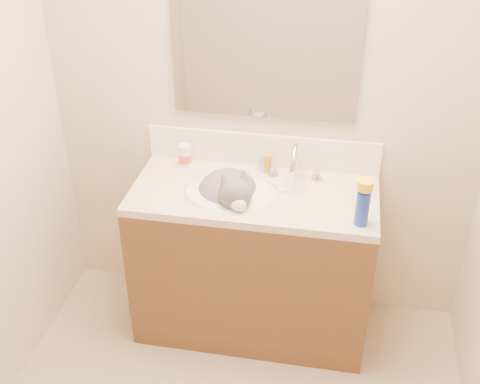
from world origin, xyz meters
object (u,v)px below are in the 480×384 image
at_px(vanity_cabinet, 253,264).
at_px(cat, 229,194).
at_px(spray_can, 362,208).
at_px(basin, 229,204).
at_px(amber_bottle, 268,163).
at_px(pill_bottle, 185,155).
at_px(silver_jar, 262,165).
at_px(faucet, 295,166).

bearing_deg(vanity_cabinet, cat, -175.13).
relative_size(vanity_cabinet, spray_can, 7.16).
distance_m(vanity_cabinet, basin, 0.40).
bearing_deg(amber_bottle, pill_bottle, -178.31).
distance_m(silver_jar, spray_can, 0.65).
bearing_deg(faucet, basin, -150.88).
bearing_deg(spray_can, vanity_cabinet, 160.04).
bearing_deg(pill_bottle, cat, -35.93).
bearing_deg(spray_can, faucet, 135.82).
relative_size(amber_bottle, spray_can, 0.59).
bearing_deg(pill_bottle, faucet, -5.09).
bearing_deg(vanity_cabinet, faucet, 37.29).
distance_m(faucet, spray_can, 0.46).
bearing_deg(amber_bottle, faucet, -23.96).
relative_size(vanity_cabinet, faucet, 4.29).
height_order(vanity_cabinet, amber_bottle, amber_bottle).
height_order(silver_jar, spray_can, spray_can).
relative_size(faucet, silver_jar, 4.92).
xyz_separation_m(amber_bottle, spray_can, (0.48, -0.39, 0.03)).
height_order(basin, pill_bottle, pill_bottle).
height_order(basin, faucet, faucet).
relative_size(vanity_cabinet, silver_jar, 21.10).
height_order(basin, spray_can, spray_can).
height_order(cat, spray_can, cat).
height_order(vanity_cabinet, pill_bottle, pill_bottle).
relative_size(basin, silver_jar, 7.91).
distance_m(cat, spray_can, 0.67).
distance_m(vanity_cabinet, faucet, 0.58).
relative_size(basin, faucet, 1.61).
bearing_deg(basin, amber_bottle, 55.89).
distance_m(faucet, pill_bottle, 0.58).
distance_m(amber_bottle, spray_can, 0.61).
bearing_deg(pill_bottle, amber_bottle, 1.69).
bearing_deg(faucet, amber_bottle, 156.04).
xyz_separation_m(basin, pill_bottle, (-0.27, 0.22, 0.13)).
distance_m(vanity_cabinet, silver_jar, 0.52).
bearing_deg(amber_bottle, spray_can, -39.10).
xyz_separation_m(vanity_cabinet, basin, (-0.12, -0.03, 0.38)).
xyz_separation_m(faucet, amber_bottle, (-0.14, 0.06, -0.04)).
bearing_deg(basin, faucet, 29.12).
relative_size(basin, cat, 0.97).
bearing_deg(spray_can, pill_bottle, 157.56).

